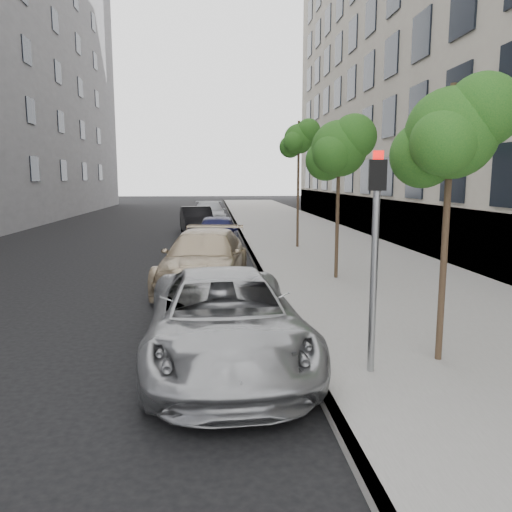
{
  "coord_description": "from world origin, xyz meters",
  "views": [
    {
      "loc": [
        -0.26,
        -5.63,
        2.91
      ],
      "look_at": [
        0.52,
        3.4,
        1.5
      ],
      "focal_mm": 35.0,
      "sensor_mm": 36.0,
      "label": 1
    }
  ],
  "objects": [
    {
      "name": "suv",
      "position": [
        -0.5,
        7.78,
        0.76
      ],
      "size": [
        2.77,
        5.44,
        1.51
      ],
      "primitive_type": "imported",
      "rotation": [
        0.0,
        0.0,
        -0.13
      ],
      "color": "tan",
      "rests_on": "ground"
    },
    {
      "name": "curb",
      "position": [
        1.18,
        24.0,
        0.07
      ],
      "size": [
        0.15,
        72.0,
        0.14
      ],
      "primitive_type": "cube",
      "color": "#9E9B93",
      "rests_on": "ground"
    },
    {
      "name": "sedan_rear",
      "position": [
        -0.49,
        26.26,
        0.74
      ],
      "size": [
        2.15,
        5.12,
        1.47
      ],
      "primitive_type": "imported",
      "rotation": [
        0.0,
        0.0,
        0.02
      ],
      "color": "#97999E",
      "rests_on": "ground"
    },
    {
      "name": "tree_far",
      "position": [
        3.23,
        14.5,
        4.47
      ],
      "size": [
        1.57,
        1.37,
        5.11
      ],
      "color": "#38281C",
      "rests_on": "sidewalk"
    },
    {
      "name": "sidewalk",
      "position": [
        4.3,
        24.0,
        0.07
      ],
      "size": [
        6.4,
        72.0,
        0.14
      ],
      "primitive_type": "cube",
      "color": "gray",
      "rests_on": "ground"
    },
    {
      "name": "minivan",
      "position": [
        -0.1,
        1.99,
        0.72
      ],
      "size": [
        2.64,
        5.28,
        1.44
      ],
      "primitive_type": "imported",
      "rotation": [
        0.0,
        0.0,
        0.05
      ],
      "color": "#9C9EA1",
      "rests_on": "ground"
    },
    {
      "name": "signal_pole",
      "position": [
        2.0,
        1.13,
        2.11
      ],
      "size": [
        0.28,
        0.23,
        3.15
      ],
      "rotation": [
        0.0,
        0.0,
        -0.24
      ],
      "color": "#939699",
      "rests_on": "sidewalk"
    },
    {
      "name": "sedan_blue",
      "position": [
        -0.1,
        14.45,
        0.73
      ],
      "size": [
        1.94,
        4.37,
        1.46
      ],
      "primitive_type": "imported",
      "rotation": [
        0.0,
        0.0,
        -0.05
      ],
      "color": "#101238",
      "rests_on": "ground"
    },
    {
      "name": "tree_near",
      "position": [
        3.23,
        1.5,
        3.56
      ],
      "size": [
        1.67,
        1.47,
        4.25
      ],
      "color": "#38281C",
      "rests_on": "sidewalk"
    },
    {
      "name": "tree_mid",
      "position": [
        3.23,
        8.0,
        3.73
      ],
      "size": [
        1.83,
        1.63,
        4.49
      ],
      "color": "#38281C",
      "rests_on": "sidewalk"
    },
    {
      "name": "ground",
      "position": [
        0.0,
        0.0,
        0.0
      ],
      "size": [
        160.0,
        160.0,
        0.0
      ],
      "primitive_type": "plane",
      "color": "black",
      "rests_on": "ground"
    },
    {
      "name": "sedan_black",
      "position": [
        -1.11,
        20.93,
        0.72
      ],
      "size": [
        2.09,
        4.53,
        1.44
      ],
      "primitive_type": "imported",
      "rotation": [
        0.0,
        0.0,
        0.13
      ],
      "color": "black",
      "rests_on": "ground"
    }
  ]
}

